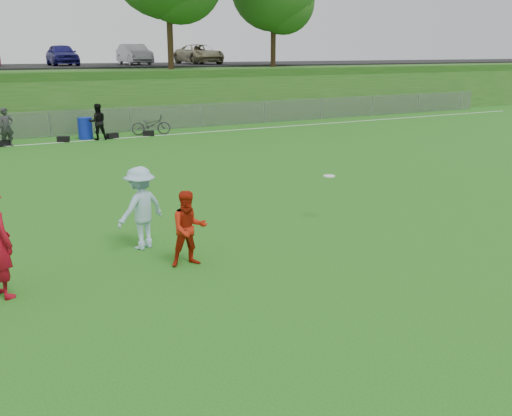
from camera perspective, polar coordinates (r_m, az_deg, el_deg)
ground at (r=11.02m, az=-2.92°, el=-6.38°), size 120.00×120.00×0.00m
sideline_far at (r=27.90m, az=-19.16°, el=6.20°), size 60.00×0.10×0.01m
fence at (r=29.77m, az=-19.93°, el=7.92°), size 58.00×0.06×1.30m
berm at (r=40.57m, az=-22.53°, el=10.67°), size 120.00×18.00×3.00m
parking_lot at (r=42.49m, az=-23.06°, el=12.89°), size 120.00×12.00×0.10m
gear_bags at (r=28.19m, az=-16.80°, el=6.74°), size 7.25×0.52×0.26m
player_red_center at (r=11.18m, az=-6.73°, el=-2.05°), size 0.79×0.64×1.50m
player_blue at (r=12.27m, az=-11.45°, el=-0.01°), size 1.31×1.05×1.77m
frisbee at (r=14.09m, az=7.33°, el=3.19°), size 0.29×0.29×0.03m
recycling_bin at (r=28.62m, az=-16.71°, el=7.64°), size 0.83×0.83×1.02m
bicycle at (r=29.27m, az=-10.46°, el=8.18°), size 2.03×1.12×1.01m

